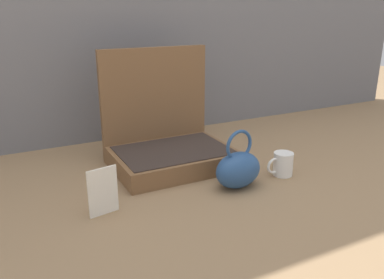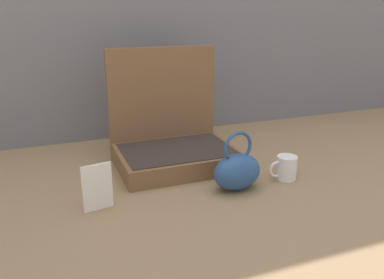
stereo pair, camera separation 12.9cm
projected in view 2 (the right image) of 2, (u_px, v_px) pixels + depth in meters
The scene contains 5 objects.
ground_plane at pixel (191, 179), 1.35m from camera, with size 6.00×6.00×0.00m, color #8C6D4C.
open_suitcase at pixel (172, 139), 1.48m from camera, with size 0.43×0.33×0.42m.
teal_pouch_handbag at pixel (237, 171), 1.26m from camera, with size 0.17×0.12×0.20m.
coffee_mug at pixel (286, 168), 1.34m from camera, with size 0.10×0.07×0.08m.
info_card_left at pixel (97, 187), 1.13m from camera, with size 0.09×0.01×0.14m, color white.
Camera 2 is at (-0.44, -1.16, 0.56)m, focal length 36.93 mm.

